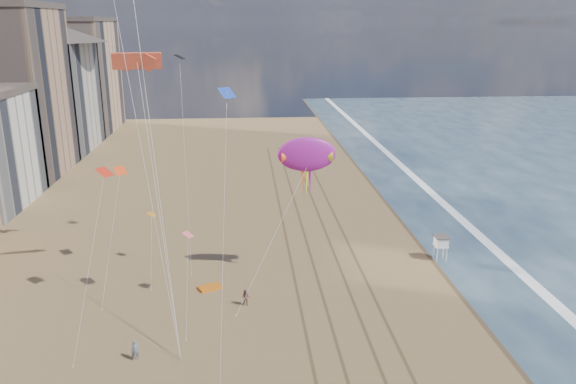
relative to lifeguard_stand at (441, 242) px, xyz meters
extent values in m
plane|color=#42301E|center=(3.38, 10.65, -2.24)|extent=(260.00, 260.00, 0.00)
plane|color=white|center=(7.58, 10.65, -2.24)|extent=(260.00, 260.00, 0.00)
cube|color=brown|center=(-16.82, 0.65, -2.24)|extent=(0.28, 120.00, 0.01)
cube|color=brown|center=(-14.42, 0.65, -2.24)|extent=(0.28, 120.00, 0.01)
cube|color=brown|center=(-11.62, 0.65, -2.24)|extent=(0.28, 120.00, 0.01)
cube|color=brown|center=(-9.42, 0.65, -2.24)|extent=(0.28, 120.00, 0.01)
cube|color=tan|center=(-61.62, 42.65, 11.75)|extent=(16.00, 20.00, 28.00)
cube|color=#BCB2A3|center=(-61.12, 62.65, 8.75)|extent=(15.00, 22.00, 22.00)
cone|color=#473D38|center=(-61.12, 62.65, 21.95)|extent=(34.22, 34.22, 4.40)
cube|color=tan|center=(-61.62, 84.65, 10.75)|extent=(16.00, 24.00, 26.00)
cube|color=#473D38|center=(-61.62, 84.65, 24.25)|extent=(16.32, 24.48, 1.00)
cylinder|color=white|center=(-0.54, -0.54, -1.44)|extent=(0.11, 0.11, 1.61)
cylinder|color=white|center=(0.54, -0.54, -1.44)|extent=(0.11, 0.11, 1.61)
cylinder|color=white|center=(-0.54, 0.54, -1.44)|extent=(0.11, 0.11, 1.61)
cylinder|color=white|center=(0.54, 0.54, -1.44)|extent=(0.11, 0.11, 1.61)
cube|color=white|center=(0.00, 0.00, -0.50)|extent=(1.43, 1.43, 0.11)
cube|color=white|center=(0.00, 0.00, 0.04)|extent=(1.35, 1.35, 0.99)
cube|color=#473D38|center=(0.00, 0.00, 0.62)|extent=(1.61, 1.61, 0.09)
cube|color=orange|center=(-25.57, -5.06, -2.12)|extent=(2.61, 2.25, 0.25)
ellipsoid|color=#A1188F|center=(-15.69, -3.91, 11.22)|extent=(5.08, 0.95, 3.02)
cone|color=#EE5216|center=(-17.51, -3.91, 10.99)|extent=(1.36, 1.13, 1.13)
cone|color=#EAFF1A|center=(-13.88, -3.91, 10.99)|extent=(1.36, 1.13, 1.13)
cylinder|color=silver|center=(-19.29, -7.41, 3.92)|extent=(0.03, 0.03, 15.90)
imported|color=slate|center=(-30.75, -17.23, -1.35)|extent=(0.73, 0.57, 1.79)
imported|color=brown|center=(-21.93, -8.98, -1.40)|extent=(0.93, 0.79, 1.69)
cube|color=#CB452D|center=(-31.05, -5.29, 20.28)|extent=(4.37, 1.48, 1.50)
plane|color=orange|center=(-31.96, 1.55, 3.60)|extent=(1.21, 1.23, 0.31)
plane|color=#FC4615|center=(-34.56, 0.09, 8.93)|extent=(1.86, 1.79, 0.64)
plane|color=#F7606C|center=(-27.20, -7.29, 4.52)|extent=(1.36, 1.38, 0.37)
plane|color=black|center=(-28.40, 4.79, 20.03)|extent=(1.48, 1.53, 0.47)
plane|color=red|center=(-34.01, -8.33, 10.99)|extent=(1.90, 1.92, 0.62)
plane|color=#2243B7|center=(-23.01, -12.75, 18.29)|extent=(1.80, 1.73, 0.72)
camera|label=1|loc=(-21.73, -56.94, 23.55)|focal=35.00mm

